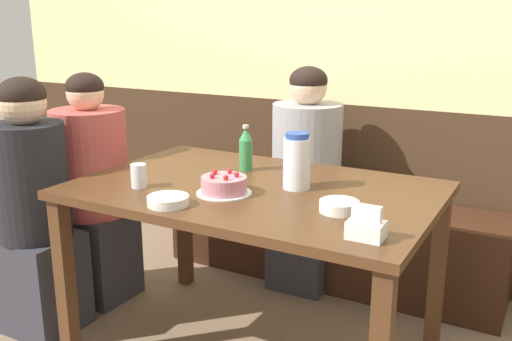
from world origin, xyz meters
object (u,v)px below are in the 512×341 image
bench_seat (329,238)px  napkin_holder (366,227)px  person_teal_shirt (34,214)px  bowl_rice_small (339,206)px  water_pitcher (297,162)px  bowl_soup_white (168,201)px  person_pale_blue_shirt (306,182)px  glass_water_tall (139,176)px  person_grey_tee (93,192)px  birthday_cake (224,185)px  soju_bottle (246,149)px

bench_seat → napkin_holder: napkin_holder is taller
person_teal_shirt → bowl_rice_small: bearing=6.2°
water_pitcher → bowl_soup_white: 0.52m
bench_seat → person_pale_blue_shirt: 0.36m
glass_water_tall → person_teal_shirt: 0.62m
bowl_rice_small → bench_seat: bearing=112.7°
napkin_holder → person_grey_tee: size_ratio=0.10×
person_teal_shirt → birthday_cake: bearing=8.4°
person_pale_blue_shirt → person_grey_tee: size_ratio=1.02×
glass_water_tall → bowl_rice_small: bearing=7.3°
person_pale_blue_shirt → person_grey_tee: (-0.87, -0.64, -0.01)m
water_pitcher → bowl_rice_small: (0.25, -0.18, -0.09)m
glass_water_tall → person_grey_tee: 0.69m
birthday_cake → napkin_holder: size_ratio=1.91×
soju_bottle → bowl_soup_white: 0.55m
napkin_holder → person_grey_tee: person_grey_tee is taller
soju_bottle → person_teal_shirt: person_teal_shirt is taller
birthday_cake → glass_water_tall: glass_water_tall is taller
soju_bottle → bowl_rice_small: size_ratio=1.46×
napkin_holder → glass_water_tall: 0.96m
glass_water_tall → person_pale_blue_shirt: (0.30, 0.95, -0.23)m
bench_seat → person_teal_shirt: bearing=-131.0°
birthday_cake → bowl_soup_white: (-0.10, -0.21, -0.02)m
bench_seat → person_teal_shirt: person_teal_shirt is taller
bench_seat → glass_water_tall: 1.26m
birthday_cake → person_teal_shirt: person_teal_shirt is taller
water_pitcher → bench_seat: bearing=101.4°
bench_seat → napkin_holder: 1.39m
birthday_cake → bowl_rice_small: 0.46m
birthday_cake → person_grey_tee: bearing=166.1°
bench_seat → glass_water_tall: bearing=-110.3°
glass_water_tall → water_pitcher: bearing=27.5°
water_pitcher → person_grey_tee: 1.16m
person_teal_shirt → person_pale_blue_shirt: bearing=48.9°
birthday_cake → soju_bottle: bearing=106.3°
soju_bottle → bowl_soup_white: bearing=-90.3°
water_pitcher → bowl_rice_small: 0.32m
napkin_holder → person_grey_tee: bearing=165.2°
bench_seat → person_pale_blue_shirt: size_ratio=1.57×
bench_seat → bowl_rice_small: 1.17m
soju_bottle → glass_water_tall: (-0.24, -0.43, -0.05)m
glass_water_tall → person_grey_tee: person_grey_tee is taller
person_grey_tee → person_teal_shirt: bearing=-90.0°
bowl_soup_white → person_teal_shirt: bearing=174.5°
birthday_cake → person_grey_tee: (-0.91, 0.22, -0.22)m
bench_seat → person_grey_tee: person_grey_tee is taller
bowl_soup_white → person_pale_blue_shirt: 1.09m
bowl_rice_small → person_grey_tee: person_grey_tee is taller
bowl_soup_white → bowl_rice_small: bearing=22.0°
bowl_soup_white → person_pale_blue_shirt: (0.06, 1.07, -0.20)m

